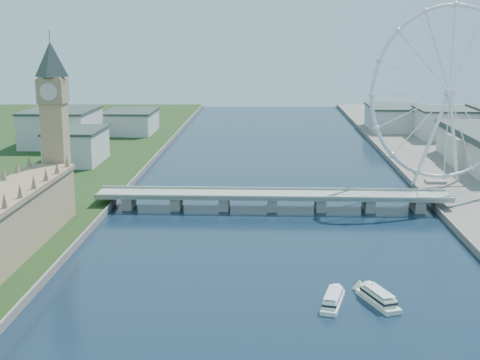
{
  "coord_description": "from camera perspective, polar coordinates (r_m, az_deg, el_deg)",
  "views": [
    {
      "loc": [
        -3.3,
        -105.74,
        107.62
      ],
      "look_at": [
        -16.46,
        210.0,
        37.96
      ],
      "focal_mm": 50.0,
      "sensor_mm": 36.0,
      "label": 1
    }
  ],
  "objects": [
    {
      "name": "big_ben",
      "position": [
        405.57,
        -15.63,
        6.17
      ],
      "size": [
        20.02,
        20.02,
        110.0
      ],
      "color": "tan",
      "rests_on": "ground"
    },
    {
      "name": "westminster_bridge",
      "position": [
        418.13,
        2.77,
        -1.56
      ],
      "size": [
        220.0,
        22.0,
        9.5
      ],
      "color": "gray",
      "rests_on": "ground"
    },
    {
      "name": "london_eye",
      "position": [
        478.7,
        17.44,
        7.06
      ],
      "size": [
        113.6,
        39.12,
        124.3
      ],
      "color": "silver",
      "rests_on": "ground"
    },
    {
      "name": "city_skyline",
      "position": [
        673.31,
        6.01,
        4.62
      ],
      "size": [
        505.0,
        280.0,
        32.0
      ],
      "color": "beige",
      "rests_on": "ground"
    },
    {
      "name": "tour_boat_near",
      "position": [
        277.44,
        7.9,
        -10.52
      ],
      "size": [
        13.33,
        27.92,
        5.95
      ],
      "primitive_type": null,
      "rotation": [
        0.0,
        0.0,
        -0.25
      ],
      "color": "white",
      "rests_on": "ground"
    },
    {
      "name": "tour_boat_far",
      "position": [
        282.04,
        11.68,
        -10.27
      ],
      "size": [
        17.13,
        29.42,
        6.33
      ],
      "primitive_type": null,
      "rotation": [
        0.0,
        0.0,
        0.37
      ],
      "color": "#E7F2CD",
      "rests_on": "ground"
    }
  ]
}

